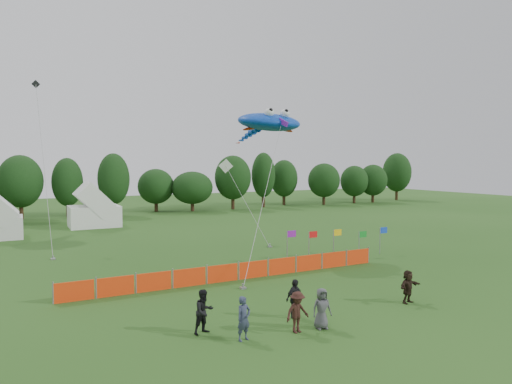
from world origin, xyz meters
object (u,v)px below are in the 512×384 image
tent_left (1,221)px  barrier_fence (238,271)px  spectator_a (244,318)px  spectator_e (322,308)px  spectator_f (408,287)px  spectator_d (295,299)px  stingray_kite (267,123)px  tent_right (94,209)px  spectator_c (297,312)px  spectator_b (204,311)px

tent_left → barrier_fence: 26.64m
spectator_a → spectator_e: (3.42, -0.36, -0.02)m
spectator_a → spectator_f: spectator_a is taller
tent_left → spectator_d: 32.81m
spectator_f → stingray_kite: size_ratio=0.11×
spectator_e → tent_right: bearing=106.8°
spectator_c → spectator_f: spectator_c is taller
spectator_b → stingray_kite: bearing=37.5°
spectator_b → spectator_e: 4.84m
spectator_d → stingray_kite: 17.47m
spectator_d → stingray_kite: bearing=49.9°
spectator_c → spectator_d: spectator_d is taller
spectator_f → stingray_kite: 17.01m
tent_left → spectator_e: size_ratio=2.17×
barrier_fence → spectator_c: spectator_c is taller
spectator_f → tent_left: bearing=108.6°
spectator_c → spectator_f: 6.98m
tent_right → spectator_d: (3.44, -34.70, -0.99)m
barrier_fence → spectator_d: 7.16m
barrier_fence → stingray_kite: 12.71m
spectator_b → tent_right: bearing=73.9°
barrier_fence → tent_left: bearing=118.7°
barrier_fence → spectator_a: 9.20m
spectator_a → spectator_c: spectator_a is taller
tent_left → barrier_fence: tent_left is taller
tent_left → spectator_a: bearing=-74.1°
spectator_f → spectator_e: bearing=176.8°
tent_right → stingray_kite: 24.54m
spectator_a → barrier_fence: bearing=51.4°
spectator_c → spectator_d: bearing=55.6°
spectator_f → spectator_d: bearing=161.2°
spectator_a → spectator_e: spectator_a is taller
spectator_b → spectator_d: size_ratio=1.03×
spectator_a → spectator_b: size_ratio=0.96×
tent_left → stingray_kite: size_ratio=0.24×
spectator_c → spectator_e: bearing=-10.0°
barrier_fence → spectator_f: 9.60m
tent_left → tent_right: 9.69m
tent_left → spectator_f: (18.24, -31.24, -0.82)m
tent_left → spectator_e: (12.44, -32.10, -0.79)m
tent_right → spectator_a: bearing=-89.5°
spectator_d → stingray_kite: stingray_kite is taller
spectator_c → tent_left: bearing=103.9°
tent_left → barrier_fence: size_ratio=0.18×
spectator_d → spectator_f: spectator_d is taller
spectator_d → spectator_c: bearing=-134.6°
tent_left → spectator_a: (9.02, -31.74, -0.77)m
tent_right → spectator_b: 34.59m
spectator_b → spectator_f: size_ratio=1.10×
spectator_d → tent_right: bearing=80.0°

